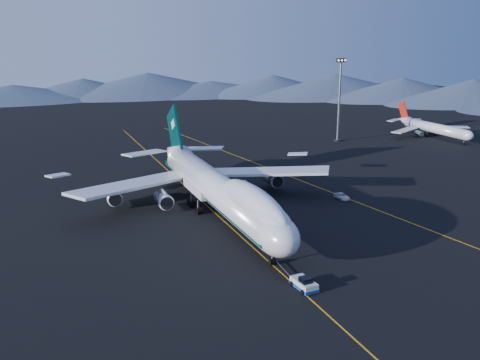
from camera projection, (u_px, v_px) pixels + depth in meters
name	position (u px, v px, depth m)	size (l,w,h in m)	color
ground	(217.00, 215.00, 110.24)	(500.00, 500.00, 0.00)	black
taxiway_line_main	(217.00, 215.00, 110.23)	(0.25, 220.00, 0.01)	orange
taxiway_line_side	(320.00, 188.00, 129.96)	(0.25, 200.00, 0.01)	orange
boeing_747	(217.00, 188.00, 108.75)	(59.62, 72.43, 19.37)	silver
pushback_tug	(304.00, 284.00, 78.18)	(2.97, 4.82, 2.03)	silver
second_jet	(432.00, 128.00, 194.56)	(34.77, 39.29, 11.18)	silver
service_van	(342.00, 196.00, 121.01)	(2.18, 4.73, 1.32)	white
floodlight_mast	(339.00, 100.00, 183.98)	(3.51, 2.63, 28.41)	black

